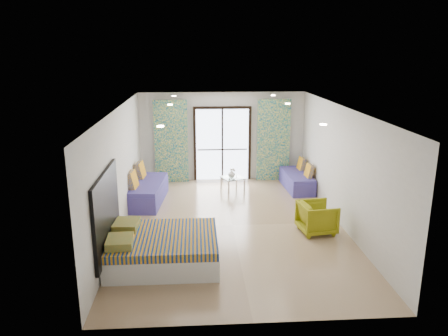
{
  "coord_description": "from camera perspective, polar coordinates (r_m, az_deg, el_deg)",
  "views": [
    {
      "loc": [
        -0.8,
        -9.35,
        3.92
      ],
      "look_at": [
        -0.14,
        0.82,
        1.15
      ],
      "focal_mm": 35.0,
      "sensor_mm": 36.0,
      "label": 1
    }
  ],
  "objects": [
    {
      "name": "downlight_c",
      "position": [
        10.44,
        -7.06,
        8.21
      ],
      "size": [
        0.12,
        0.12,
        0.02
      ],
      "primitive_type": "cylinder",
      "color": "#FFE0B2",
      "rests_on": "ceiling"
    },
    {
      "name": "curtain_right",
      "position": [
        13.4,
        6.46,
        3.61
      ],
      "size": [
        1.0,
        0.1,
        2.5
      ],
      "primitive_type": "cube",
      "color": "white",
      "rests_on": "floor"
    },
    {
      "name": "wall_front",
      "position": [
        6.21,
        4.08,
        -9.29
      ],
      "size": [
        5.0,
        0.01,
        2.7
      ],
      "primitive_type": null,
      "color": "silver",
      "rests_on": "ground"
    },
    {
      "name": "ceiling",
      "position": [
        9.46,
        1.17,
        7.79
      ],
      "size": [
        5.0,
        7.5,
        0.01
      ],
      "primitive_type": null,
      "color": "silver",
      "rests_on": "ground"
    },
    {
      "name": "wall_back",
      "position": [
        13.37,
        -0.23,
        4.12
      ],
      "size": [
        5.0,
        0.01,
        2.7
      ],
      "primitive_type": null,
      "color": "silver",
      "rests_on": "ground"
    },
    {
      "name": "wall_right",
      "position": [
        10.24,
        15.2,
        0.13
      ],
      "size": [
        0.01,
        7.5,
        2.7
      ],
      "primitive_type": null,
      "color": "silver",
      "rests_on": "ground"
    },
    {
      "name": "coffee_table",
      "position": [
        12.54,
        1.14,
        -1.4
      ],
      "size": [
        0.75,
        0.75,
        0.66
      ],
      "rotation": [
        0.0,
        0.0,
        0.38
      ],
      "color": "silver",
      "rests_on": "floor"
    },
    {
      "name": "switch_plate",
      "position": [
        9.46,
        -13.72,
        -2.91
      ],
      "size": [
        0.02,
        0.1,
        0.1
      ],
      "primitive_type": "cube",
      "color": "silver",
      "rests_on": "wall_left"
    },
    {
      "name": "balcony_rail",
      "position": [
        13.43,
        -0.22,
        2.43
      ],
      "size": [
        1.52,
        0.03,
        0.04
      ],
      "primitive_type": "cube",
      "color": "#595451",
      "rests_on": "balcony_door"
    },
    {
      "name": "downlight_d",
      "position": [
        10.65,
        8.31,
        8.31
      ],
      "size": [
        0.12,
        0.12,
        0.02
      ],
      "primitive_type": "cylinder",
      "color": "#FFE0B2",
      "rests_on": "ceiling"
    },
    {
      "name": "vase",
      "position": [
        12.5,
        1.0,
        -0.74
      ],
      "size": [
        0.26,
        0.27,
        0.21
      ],
      "primitive_type": "imported",
      "rotation": [
        0.0,
        0.0,
        0.29
      ],
      "color": "white",
      "rests_on": "coffee_table"
    },
    {
      "name": "curtain_left",
      "position": [
        13.21,
        -6.92,
        3.43
      ],
      "size": [
        1.0,
        0.1,
        2.5
      ],
      "primitive_type": "cube",
      "color": "white",
      "rests_on": "floor"
    },
    {
      "name": "balcony_door",
      "position": [
        13.36,
        -0.22,
        3.71
      ],
      "size": [
        1.76,
        0.08,
        2.28
      ],
      "color": "black",
      "rests_on": "floor"
    },
    {
      "name": "armchair",
      "position": [
        9.87,
        12.07,
        -6.18
      ],
      "size": [
        0.79,
        0.83,
        0.76
      ],
      "primitive_type": "imported",
      "rotation": [
        0.0,
        0.0,
        1.71
      ],
      "color": "#929112",
      "rests_on": "floor"
    },
    {
      "name": "wall_left",
      "position": [
        9.84,
        -13.53,
        -0.37
      ],
      "size": [
        0.01,
        7.5,
        2.7
      ],
      "primitive_type": null,
      "color": "silver",
      "rests_on": "ground"
    },
    {
      "name": "daybed_right",
      "position": [
        12.86,
        9.54,
        -1.55
      ],
      "size": [
        0.73,
        1.71,
        0.83
      ],
      "rotation": [
        0.0,
        0.0,
        0.04
      ],
      "color": "#433A8B",
      "rests_on": "floor"
    },
    {
      "name": "daybed_left",
      "position": [
        11.74,
        -10.0,
        -2.98
      ],
      "size": [
        0.96,
        2.05,
        0.98
      ],
      "rotation": [
        0.0,
        0.0,
        -0.1
      ],
      "color": "#433A8B",
      "rests_on": "floor"
    },
    {
      "name": "headboard",
      "position": [
        8.3,
        -15.09,
        -5.59
      ],
      "size": [
        0.06,
        2.1,
        1.5
      ],
      "primitive_type": "cube",
      "color": "black",
      "rests_on": "floor"
    },
    {
      "name": "downlight_e",
      "position": [
        12.42,
        -6.56,
        9.33
      ],
      "size": [
        0.12,
        0.12,
        0.02
      ],
      "primitive_type": "cylinder",
      "color": "#FFE0B2",
      "rests_on": "ceiling"
    },
    {
      "name": "downlight_a",
      "position": [
        7.48,
        -8.3,
        5.42
      ],
      "size": [
        0.12,
        0.12,
        0.02
      ],
      "primitive_type": "cylinder",
      "color": "#FFE0B2",
      "rests_on": "ceiling"
    },
    {
      "name": "bed",
      "position": [
        8.45,
        -8.08,
        -10.36
      ],
      "size": [
        2.04,
        1.66,
        0.7
      ],
      "color": "silver",
      "rests_on": "floor"
    },
    {
      "name": "floor",
      "position": [
        10.17,
        1.09,
        -7.48
      ],
      "size": [
        5.0,
        7.5,
        0.01
      ],
      "primitive_type": null,
      "color": "#937758",
      "rests_on": "ground"
    },
    {
      "name": "downlight_b",
      "position": [
        7.77,
        12.84,
        5.56
      ],
      "size": [
        0.12,
        0.12,
        0.02
      ],
      "primitive_type": "cylinder",
      "color": "#FFE0B2",
      "rests_on": "ceiling"
    },
    {
      "name": "downlight_f",
      "position": [
        12.6,
        6.43,
        9.42
      ],
      "size": [
        0.12,
        0.12,
        0.02
      ],
      "primitive_type": "cylinder",
      "color": "#FFE0B2",
      "rests_on": "ceiling"
    }
  ]
}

